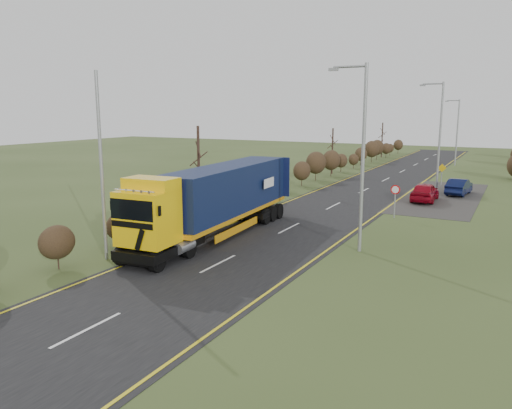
{
  "coord_description": "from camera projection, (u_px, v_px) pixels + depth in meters",
  "views": [
    {
      "loc": [
        12.02,
        -22.84,
        7.1
      ],
      "look_at": [
        -1.12,
        1.84,
        1.75
      ],
      "focal_mm": 35.0,
      "sensor_mm": 36.0,
      "label": 1
    }
  ],
  "objects": [
    {
      "name": "layby",
      "position": [
        441.0,
        197.0,
        41.02
      ],
      "size": [
        6.0,
        18.0,
        0.02
      ],
      "primitive_type": "cube",
      "color": "#312E2B",
      "rests_on": "ground"
    },
    {
      "name": "streetlight_mid",
      "position": [
        439.0,
        132.0,
        42.18
      ],
      "size": [
        1.99,
        0.19,
        9.35
      ],
      "color": "gray",
      "rests_on": "ground"
    },
    {
      "name": "car_blue_sedan",
      "position": [
        459.0,
        187.0,
        41.97
      ],
      "size": [
        1.85,
        4.23,
        1.35
      ],
      "primitive_type": "imported",
      "rotation": [
        0.0,
        0.0,
        3.04
      ],
      "color": "#091033",
      "rests_on": "ground"
    },
    {
      "name": "road",
      "position": [
        324.0,
        211.0,
        35.35
      ],
      "size": [
        8.0,
        120.0,
        0.02
      ],
      "primitive_type": "cube",
      "color": "black",
      "rests_on": "ground"
    },
    {
      "name": "warning_board",
      "position": [
        442.0,
        172.0,
        46.96
      ],
      "size": [
        0.79,
        0.11,
        2.06
      ],
      "color": "gray",
      "rests_on": "ground"
    },
    {
      "name": "left_pole",
      "position": [
        101.0,
        168.0,
        23.2
      ],
      "size": [
        0.16,
        0.16,
        8.83
      ],
      "primitive_type": "cylinder",
      "color": "gray",
      "rests_on": "ground"
    },
    {
      "name": "lorry",
      "position": [
        217.0,
        197.0,
        27.82
      ],
      "size": [
        3.23,
        14.63,
        4.04
      ],
      "rotation": [
        0.0,
        0.0,
        0.07
      ],
      "color": "black",
      "rests_on": "ground"
    },
    {
      "name": "speed_sign",
      "position": [
        395.0,
        195.0,
        32.77
      ],
      "size": [
        0.61,
        0.1,
        2.22
      ],
      "color": "gray",
      "rests_on": "ground"
    },
    {
      "name": "lane_markings",
      "position": [
        322.0,
        211.0,
        35.08
      ],
      "size": [
        7.52,
        116.0,
        0.01
      ],
      "color": "gold",
      "rests_on": "road"
    },
    {
      "name": "car_red_hatchback",
      "position": [
        425.0,
        192.0,
        38.93
      ],
      "size": [
        1.8,
        4.38,
        1.48
      ],
      "primitive_type": "imported",
      "rotation": [
        0.0,
        0.0,
        3.15
      ],
      "color": "maroon",
      "rests_on": "ground"
    },
    {
      "name": "streetlight_far",
      "position": [
        457.0,
        130.0,
        63.15
      ],
      "size": [
        1.78,
        0.18,
        8.32
      ],
      "color": "gray",
      "rests_on": "ground"
    },
    {
      "name": "streetlight_near",
      "position": [
        361.0,
        150.0,
        24.45
      ],
      "size": [
        1.97,
        0.19,
        9.27
      ],
      "color": "gray",
      "rests_on": "ground"
    },
    {
      "name": "ground",
      "position": [
        258.0,
        244.0,
        26.68
      ],
      "size": [
        160.0,
        160.0,
        0.0
      ],
      "primitive_type": "plane",
      "color": "#34451D",
      "rests_on": "ground"
    },
    {
      "name": "hedgerow",
      "position": [
        236.0,
        186.0,
        35.99
      ],
      "size": [
        2.24,
        102.04,
        6.05
      ],
      "color": "black",
      "rests_on": "ground"
    }
  ]
}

